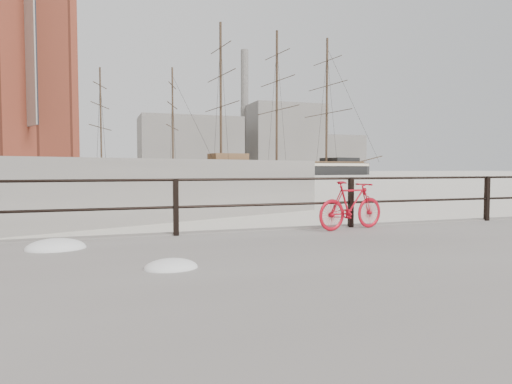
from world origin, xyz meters
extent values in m
plane|color=white|center=(0.00, 0.00, 0.00)|extent=(400.00, 400.00, 0.00)
imported|color=#B90C1D|center=(-3.68, -0.46, 0.82)|extent=(1.57, 0.53, 0.94)
ellipsoid|color=white|center=(-8.88, -0.90, 0.50)|extent=(0.85, 0.67, 0.30)
ellipsoid|color=white|center=(-7.48, -2.76, 0.46)|extent=(0.64, 0.50, 0.23)
cube|color=gray|center=(20.00, 140.00, 9.00)|extent=(32.00, 18.00, 18.00)
cube|color=gray|center=(55.00, 145.00, 12.00)|extent=(26.00, 20.00, 24.00)
cube|color=gray|center=(78.00, 150.00, 7.00)|extent=(20.00, 16.00, 14.00)
cylinder|color=gray|center=(42.00, 150.00, 22.00)|extent=(2.80, 2.80, 44.00)
camera|label=1|loc=(-8.27, -8.13, 1.53)|focal=32.00mm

